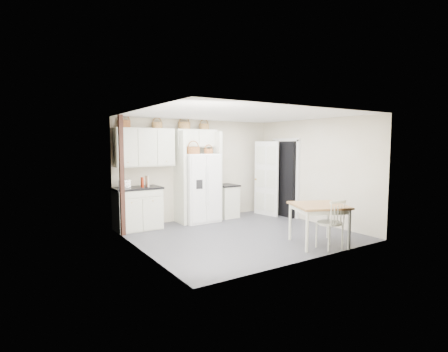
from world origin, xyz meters
TOP-DOWN VIEW (x-y plane):
  - floor at (0.00, 0.00)m, footprint 4.50×4.50m
  - ceiling at (0.00, 0.00)m, footprint 4.50×4.50m
  - wall_back at (0.00, 2.00)m, footprint 4.50×0.00m
  - wall_left at (-2.25, 0.00)m, footprint 0.00×4.00m
  - wall_right at (2.25, 0.00)m, footprint 0.00×4.00m
  - refrigerator at (-0.15, 1.64)m, footprint 0.90×0.72m
  - base_cab_left at (-1.75, 1.70)m, footprint 1.02×0.64m
  - base_cab_right at (0.73, 1.70)m, footprint 0.48×0.58m
  - dining_table at (0.82, -1.45)m, footprint 1.26×1.26m
  - windsor_chair at (0.79, -1.75)m, footprint 0.52×0.49m
  - counter_left at (-1.75, 1.70)m, footprint 1.06×0.69m
  - counter_right at (0.73, 1.70)m, footprint 0.52×0.62m
  - toaster at (-2.04, 1.71)m, footprint 0.30×0.21m
  - cookbook_red at (-1.66, 1.62)m, footprint 0.04×0.15m
  - cookbook_cream at (-1.53, 1.62)m, footprint 0.04×0.17m
  - basket_upper_a at (-1.98, 1.83)m, footprint 0.30×0.30m
  - basket_upper_c at (-1.18, 1.83)m, footprint 0.25×0.25m
  - basket_bridge_a at (-0.46, 1.83)m, footprint 0.31×0.31m
  - basket_bridge_b at (0.11, 1.83)m, footprint 0.27×0.27m
  - basket_fridge_a at (-0.36, 1.54)m, footprint 0.33×0.33m
  - basket_fridge_b at (0.07, 1.54)m, footprint 0.23×0.23m
  - upper_cabinet at (-1.50, 1.83)m, footprint 1.40×0.34m
  - bridge_cabinet at (-0.15, 1.83)m, footprint 1.12×0.34m
  - fridge_panel_left at (-0.66, 1.70)m, footprint 0.08×0.60m
  - fridge_panel_right at (0.36, 1.70)m, footprint 0.08×0.60m
  - trim_post at (-2.20, 1.35)m, footprint 0.09×0.09m
  - doorway_void at (2.16, 1.00)m, footprint 0.18×0.85m
  - door_slab at (1.80, 1.33)m, footprint 0.21×0.79m

SIDE VIEW (x-z plane):
  - floor at x=0.00m, z-range 0.00..0.00m
  - dining_table at x=0.82m, z-range 0.00..0.80m
  - base_cab_right at x=0.73m, z-range 0.00..0.85m
  - base_cab_left at x=-1.75m, z-range 0.00..0.94m
  - windsor_chair at x=0.79m, z-range 0.00..0.99m
  - counter_right at x=0.73m, z-range 0.85..0.89m
  - refrigerator at x=-0.15m, z-range 0.00..1.74m
  - counter_left at x=-1.75m, z-range 0.94..0.99m
  - doorway_void at x=2.16m, z-range 0.00..2.05m
  - door_slab at x=1.80m, z-range 0.00..2.05m
  - toaster at x=-2.04m, z-range 0.99..1.17m
  - cookbook_red at x=-1.66m, z-range 0.99..1.21m
  - cookbook_cream at x=-1.53m, z-range 0.99..1.25m
  - fridge_panel_left at x=-0.66m, z-range 0.00..2.30m
  - fridge_panel_right at x=0.36m, z-range 0.00..2.30m
  - wall_back at x=0.00m, z-range -0.95..3.55m
  - wall_left at x=-2.25m, z-range -0.70..3.30m
  - wall_right at x=2.25m, z-range -0.70..3.30m
  - trim_post at x=-2.20m, z-range 0.00..2.60m
  - basket_fridge_b at x=0.07m, z-range 1.74..1.86m
  - basket_fridge_a at x=-0.36m, z-range 1.74..1.91m
  - upper_cabinet at x=-1.50m, z-range 1.45..2.35m
  - bridge_cabinet at x=-0.15m, z-range 1.90..2.35m
  - basket_upper_c at x=-1.18m, z-range 2.35..2.50m
  - basket_bridge_b at x=0.11m, z-range 2.35..2.50m
  - basket_upper_a at x=-1.98m, z-range 2.35..2.52m
  - basket_bridge_a at x=-0.46m, z-range 2.35..2.52m
  - ceiling at x=0.00m, z-range 2.60..2.60m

